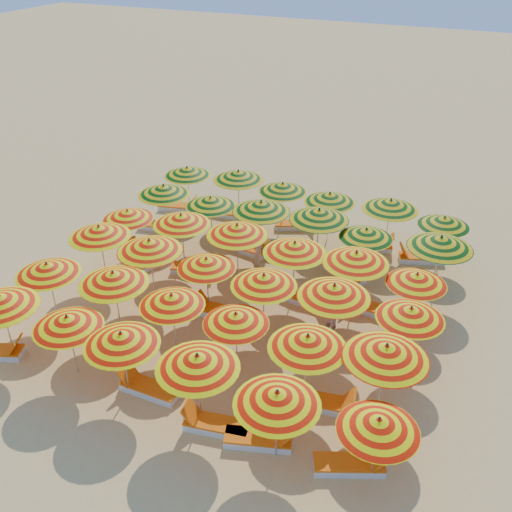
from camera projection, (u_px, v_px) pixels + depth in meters
name	position (u px, v px, depth m)	size (l,w,h in m)	color
ground	(250.00, 302.00, 19.69)	(120.00, 120.00, 0.00)	#DDB062
umbrella_0	(0.00, 301.00, 16.27)	(2.80, 2.80, 2.30)	silver
umbrella_1	(67.00, 322.00, 15.74)	(2.29, 2.29, 2.09)	silver
umbrella_2	(121.00, 339.00, 15.00)	(2.54, 2.54, 2.17)	silver
umbrella_3	(197.00, 361.00, 14.11)	(2.46, 2.46, 2.27)	silver
umbrella_4	(277.00, 398.00, 13.12)	(2.14, 2.14, 2.21)	silver
umbrella_5	(379.00, 425.00, 12.65)	(2.51, 2.51, 2.01)	silver
umbrella_6	(47.00, 269.00, 17.98)	(2.38, 2.38, 2.17)	silver
umbrella_7	(113.00, 278.00, 17.32)	(2.78, 2.78, 2.30)	silver
umbrella_8	(172.00, 300.00, 16.65)	(2.25, 2.25, 2.08)	silver
umbrella_9	(236.00, 318.00, 15.98)	(2.48, 2.48, 2.02)	silver
umbrella_10	(308.00, 342.00, 14.81)	(2.73, 2.73, 2.24)	silver
umbrella_11	(386.00, 352.00, 14.31)	(2.76, 2.76, 2.36)	silver
umbrella_12	(99.00, 231.00, 19.86)	(2.67, 2.67, 2.30)	silver
umbrella_13	(150.00, 246.00, 18.91)	(2.92, 2.92, 2.36)	silver
umbrella_14	(206.00, 263.00, 18.46)	(2.15, 2.15, 2.05)	silver
umbrella_15	(264.00, 280.00, 17.38)	(2.56, 2.56, 2.19)	silver
umbrella_16	(334.00, 291.00, 16.66)	(2.80, 2.80, 2.33)	silver
umbrella_17	(411.00, 313.00, 16.09)	(2.33, 2.33, 2.09)	silver
umbrella_18	(128.00, 215.00, 21.48)	(2.43, 2.43, 2.04)	silver
umbrella_19	(181.00, 219.00, 20.77)	(2.13, 2.13, 2.24)	silver
umbrella_20	(237.00, 230.00, 19.91)	(2.90, 2.90, 2.33)	silver
umbrella_21	(295.00, 248.00, 18.95)	(2.59, 2.59, 2.27)	silver
umbrella_22	(356.00, 258.00, 18.32)	(2.42, 2.42, 2.32)	silver
umbrella_23	(417.00, 279.00, 17.71)	(2.38, 2.38, 2.03)	silver
umbrella_24	(164.00, 190.00, 22.96)	(2.19, 2.19, 2.26)	silver
umbrella_25	(210.00, 202.00, 22.31)	(2.31, 2.31, 2.11)	silver
umbrella_26	(261.00, 207.00, 21.46)	(2.94, 2.94, 2.35)	silver
umbrella_27	(319.00, 215.00, 20.88)	(2.26, 2.26, 2.35)	silver
umbrella_28	(366.00, 233.00, 20.20)	(2.50, 2.50, 2.05)	silver
umbrella_29	(441.00, 242.00, 19.11)	(2.63, 2.63, 2.35)	silver
umbrella_30	(187.00, 171.00, 24.85)	(2.49, 2.49, 2.16)	silver
umbrella_31	(238.00, 175.00, 24.15)	(2.81, 2.81, 2.30)	silver
umbrella_32	(283.00, 187.00, 23.45)	(2.47, 2.47, 2.12)	silver
umbrella_33	(330.00, 198.00, 22.49)	(2.26, 2.26, 2.18)	silver
umbrella_34	(390.00, 205.00, 21.74)	(2.80, 2.80, 2.29)	silver
umbrella_35	(444.00, 222.00, 21.05)	(2.18, 2.18, 2.02)	silver
lounger_1	(149.00, 388.00, 15.91)	(1.74, 0.59, 0.69)	white
lounger_2	(215.00, 425.00, 14.76)	(1.81, 0.88, 0.69)	white
lounger_3	(260.00, 439.00, 14.35)	(1.83, 1.08, 0.69)	white
lounger_4	(351.00, 464.00, 13.69)	(1.82, 1.23, 0.69)	white
lounger_5	(324.00, 403.00, 15.43)	(1.81, 0.87, 0.69)	white
lounger_6	(219.00, 311.00, 18.99)	(1.77, 0.71, 0.69)	white
lounger_7	(385.00, 358.00, 17.00)	(1.74, 0.61, 0.69)	white
lounger_8	(140.00, 257.00, 21.98)	(1.82, 1.26, 0.69)	white
lounger_9	(196.00, 268.00, 21.33)	(1.83, 1.14, 0.69)	white
lounger_10	(308.00, 300.00, 19.57)	(1.78, 0.73, 0.69)	white
lounger_11	(366.00, 307.00, 19.19)	(1.76, 0.67, 0.69)	white
lounger_12	(160.00, 226.00, 24.22)	(1.82, 0.93, 0.69)	white
lounger_13	(248.00, 249.00, 22.55)	(1.80, 0.86, 0.69)	white
lounger_14	(345.00, 272.00, 21.11)	(1.82, 1.21, 0.69)	white
lounger_15	(178.00, 207.00, 25.82)	(1.82, 1.01, 0.69)	white
lounger_16	(228.00, 213.00, 25.24)	(1.76, 0.65, 0.69)	white
lounger_17	(297.00, 225.00, 24.29)	(1.82, 1.22, 0.69)	white
lounger_18	(372.00, 245.00, 22.80)	(1.82, 0.94, 0.69)	white
lounger_19	(420.00, 258.00, 21.96)	(1.83, 1.13, 0.69)	white
beachgoer_a	(258.00, 252.00, 21.20)	(0.54, 0.36, 1.49)	#DFAA7D
beachgoer_b	(334.00, 320.00, 17.77)	(0.64, 0.50, 1.31)	tan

